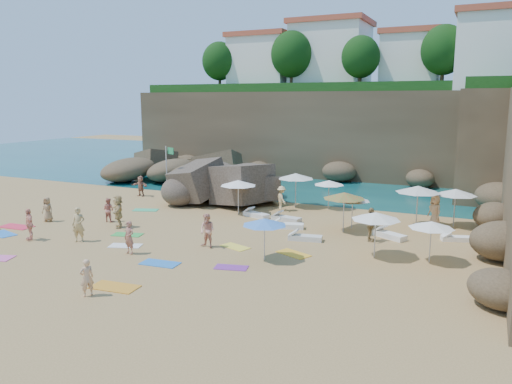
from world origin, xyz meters
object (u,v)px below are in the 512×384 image
at_px(person_stand_0, 78,225).
at_px(person_stand_5, 141,186).
at_px(parasol_1, 296,176).
at_px(person_stand_6, 87,278).
at_px(person_stand_3, 371,225).
at_px(lounger_0, 286,219).
at_px(person_stand_1, 108,210).
at_px(person_stand_4, 435,211).
at_px(flag_pole, 168,167).
at_px(rock_outcrop, 242,202).
at_px(parasol_2, 456,192).
at_px(parasol_0, 329,183).
at_px(person_stand_2, 282,198).

bearing_deg(person_stand_0, person_stand_5, 88.87).
height_order(parasol_1, person_stand_6, parasol_1).
distance_m(person_stand_3, person_stand_5, 19.24).
bearing_deg(person_stand_5, person_stand_3, -11.79).
height_order(lounger_0, person_stand_3, person_stand_3).
height_order(person_stand_1, person_stand_6, person_stand_1).
bearing_deg(person_stand_1, person_stand_4, -163.83).
height_order(flag_pole, lounger_0, flag_pole).
xyz_separation_m(rock_outcrop, parasol_2, (14.31, -1.11, 2.04)).
distance_m(lounger_0, person_stand_1, 10.76).
xyz_separation_m(parasol_0, parasol_2, (8.02, -1.64, 0.26)).
relative_size(rock_outcrop, person_stand_2, 4.74).
distance_m(parasol_0, person_stand_1, 14.33).
height_order(person_stand_2, person_stand_4, person_stand_4).
distance_m(lounger_0, person_stand_4, 8.59).
xyz_separation_m(parasol_1, person_stand_1, (-8.72, -8.76, -1.41)).
bearing_deg(parasol_0, parasol_1, -169.09).
relative_size(flag_pole, person_stand_0, 2.24).
height_order(parasol_0, parasol_2, parasol_2).
xyz_separation_m(parasol_2, person_stand_5, (-22.31, -0.15, -1.25)).
bearing_deg(flag_pole, parasol_2, 4.10).
relative_size(lounger_0, person_stand_3, 1.03).
xyz_separation_m(flag_pole, person_stand_6, (7.18, -15.62, -1.87)).
bearing_deg(parasol_1, lounger_0, -76.86).
distance_m(parasol_2, person_stand_5, 22.35).
height_order(rock_outcrop, person_stand_1, rock_outcrop).
bearing_deg(flag_pole, person_stand_1, -90.60).
bearing_deg(parasol_1, flag_pole, -163.48).
height_order(flag_pole, parasol_0, flag_pole).
height_order(rock_outcrop, flag_pole, flag_pole).
bearing_deg(parasol_1, person_stand_5, -173.54).
xyz_separation_m(person_stand_5, person_stand_6, (10.60, -16.82, -0.07)).
height_order(rock_outcrop, person_stand_4, person_stand_4).
bearing_deg(person_stand_1, lounger_0, -158.91).
xyz_separation_m(person_stand_1, person_stand_3, (15.24, 2.44, 0.16)).
bearing_deg(person_stand_1, person_stand_5, -70.14).
distance_m(lounger_0, person_stand_3, 6.02).
bearing_deg(lounger_0, parasol_0, 84.83).
xyz_separation_m(flag_pole, person_stand_0, (1.52, -10.23, -1.69)).
xyz_separation_m(lounger_0, person_stand_3, (5.55, -2.21, 0.75)).
height_order(person_stand_3, person_stand_4, person_stand_4).
xyz_separation_m(flag_pole, parasol_1, (8.66, 2.57, -0.46)).
bearing_deg(parasol_1, person_stand_1, -134.87).
relative_size(person_stand_1, person_stand_3, 0.82).
relative_size(lounger_0, person_stand_0, 1.01).
xyz_separation_m(parasol_0, person_stand_0, (-9.35, -13.23, -0.87)).
bearing_deg(person_stand_2, person_stand_4, -135.53).
bearing_deg(person_stand_4, parasol_0, -152.17).
relative_size(flag_pole, parasol_0, 1.98).
bearing_deg(parasol_2, person_stand_2, -178.09).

